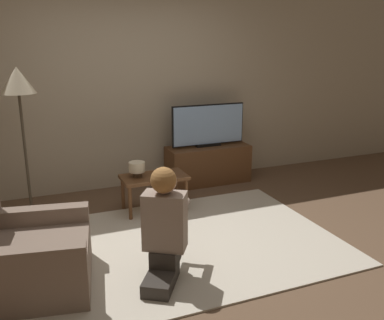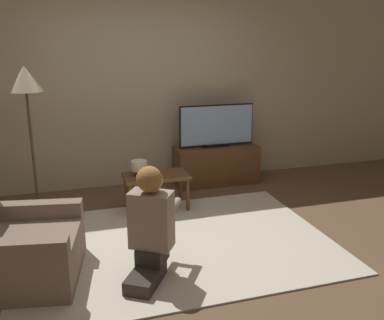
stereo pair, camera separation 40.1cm
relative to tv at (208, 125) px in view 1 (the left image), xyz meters
The scene contains 11 objects.
ground_plane 2.06m from the tv, 122.08° to the right, with size 10.00×10.00×0.00m, color brown.
wall_back 1.17m from the tv, 162.08° to the left, with size 10.00×0.06×2.60m.
rug 2.05m from the tv, 122.08° to the right, with size 2.97×2.10×0.02m.
tv_stand 0.54m from the tv, 90.00° to the right, with size 1.13×0.42×0.51m.
tv is the anchor object (origin of this frame).
coffee_table 1.28m from the tv, 144.66° to the right, with size 0.73×0.41×0.42m.
floor_lamp 2.39m from the tv, behind, with size 0.36×0.36×1.64m.
armchair 3.06m from the tv, 142.72° to the right, with size 1.03×1.04×0.86m.
person_kneeling 2.51m from the tv, 122.45° to the right, with size 0.62×0.79×0.94m.
table_lamp 1.37m from the tv, 150.44° to the right, with size 0.18×0.18×0.17m.
remote 1.30m from the tv, 141.30° to the right, with size 0.04×0.15×0.02m.
Camera 1 is at (-1.32, -3.49, 1.92)m, focal length 40.00 mm.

